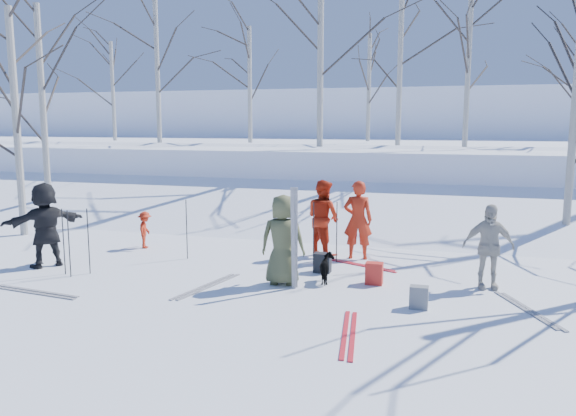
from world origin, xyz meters
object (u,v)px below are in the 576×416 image
(dog, at_px, (327,268))
(skier_redor_behind, at_px, (323,218))
(skier_olive_center, at_px, (283,240))
(skier_grey_west, at_px, (45,225))
(backpack_grey, at_px, (419,297))
(backpack_dark, at_px, (322,263))
(skier_red_seated, at_px, (145,230))
(skier_cream_east, at_px, (488,246))
(skier_red_north, at_px, (358,220))
(backpack_red, at_px, (374,273))

(dog, bearing_deg, skier_redor_behind, -90.10)
(skier_olive_center, distance_m, dog, 1.04)
(skier_olive_center, relative_size, skier_grey_west, 0.95)
(skier_olive_center, bearing_deg, skier_redor_behind, -101.23)
(backpack_grey, height_order, backpack_dark, backpack_dark)
(skier_red_seated, distance_m, dog, 5.19)
(skier_grey_west, xyz_separation_m, backpack_grey, (7.77, -0.57, -0.71))
(skier_cream_east, bearing_deg, skier_olive_center, -175.82)
(skier_olive_center, relative_size, backpack_dark, 4.28)
(skier_cream_east, bearing_deg, skier_grey_west, 177.86)
(backpack_grey, bearing_deg, skier_redor_behind, 126.02)
(skier_redor_behind, relative_size, skier_red_seated, 1.94)
(skier_cream_east, xyz_separation_m, backpack_dark, (-3.17, 0.21, -0.59))
(skier_grey_west, bearing_deg, skier_cream_east, 130.40)
(skier_grey_west, relative_size, backpack_dark, 4.52)
(skier_redor_behind, distance_m, skier_cream_east, 3.91)
(skier_olive_center, bearing_deg, skier_red_north, -119.85)
(backpack_grey, bearing_deg, backpack_dark, 139.20)
(skier_olive_center, height_order, skier_red_seated, skier_olive_center)
(skier_olive_center, height_order, skier_red_north, skier_red_north)
(backpack_grey, relative_size, backpack_dark, 0.95)
(skier_olive_center, xyz_separation_m, skier_red_north, (1.02, 2.41, 0.03))
(dog, bearing_deg, backpack_red, 173.39)
(skier_olive_center, relative_size, skier_cream_east, 1.09)
(skier_red_seated, height_order, backpack_dark, skier_red_seated)
(skier_olive_center, xyz_separation_m, backpack_grey, (2.57, -0.72, -0.67))
(skier_cream_east, height_order, backpack_dark, skier_cream_east)
(skier_red_north, height_order, backpack_dark, skier_red_north)
(backpack_red, height_order, backpack_dark, backpack_red)
(skier_olive_center, relative_size, backpack_grey, 4.51)
(backpack_grey, bearing_deg, skier_grey_west, 175.84)
(skier_olive_center, relative_size, skier_red_seated, 1.90)
(skier_redor_behind, height_order, backpack_dark, skier_redor_behind)
(skier_red_north, xyz_separation_m, dog, (-0.23, -2.07, -0.61))
(skier_cream_east, bearing_deg, skier_redor_behind, 145.41)
(backpack_dark, bearing_deg, dog, -69.46)
(skier_olive_center, bearing_deg, backpack_grey, 157.51)
(skier_red_north, relative_size, skier_grey_west, 0.98)
(backpack_red, bearing_deg, skier_cream_east, 9.59)
(skier_cream_east, bearing_deg, backpack_red, -178.81)
(skier_redor_behind, height_order, backpack_grey, skier_redor_behind)
(skier_olive_center, distance_m, skier_red_north, 2.62)
(backpack_grey, bearing_deg, backpack_red, 126.86)
(skier_grey_west, bearing_deg, skier_red_seated, -172.42)
(skier_cream_east, distance_m, skier_grey_west, 8.95)
(skier_red_north, xyz_separation_m, backpack_dark, (-0.49, -1.37, -0.68))
(skier_red_seated, bearing_deg, dog, -125.91)
(skier_olive_center, xyz_separation_m, skier_grey_west, (-5.20, -0.15, 0.05))
(skier_red_north, bearing_deg, backpack_dark, 63.47)
(skier_cream_east, height_order, backpack_red, skier_cream_east)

